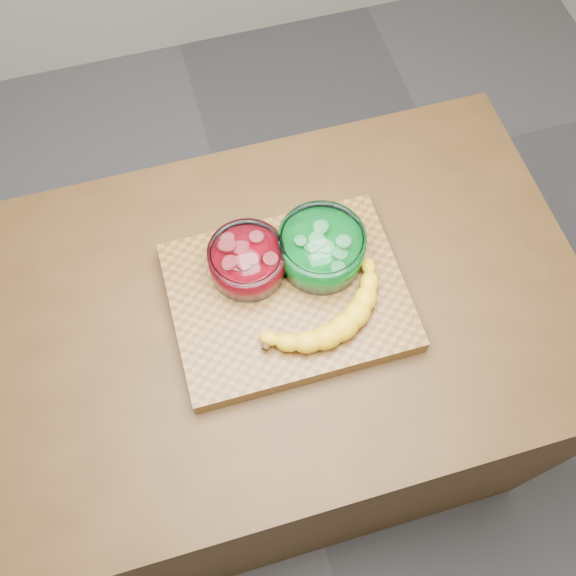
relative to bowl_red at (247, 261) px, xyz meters
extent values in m
plane|color=#525256|center=(0.06, -0.07, -0.97)|extent=(3.50, 3.50, 0.00)
cube|color=#472E15|center=(0.06, -0.07, -0.52)|extent=(1.20, 0.80, 0.90)
cube|color=brown|center=(0.06, -0.07, -0.05)|extent=(0.45, 0.35, 0.04)
cylinder|color=white|center=(0.00, 0.00, 0.00)|extent=(0.15, 0.15, 0.07)
cylinder|color=#AA0616|center=(0.00, 0.00, -0.01)|extent=(0.13, 0.13, 0.04)
cylinder|color=#D84450|center=(0.00, 0.00, 0.02)|extent=(0.12, 0.12, 0.02)
cylinder|color=white|center=(0.14, -0.01, 0.01)|extent=(0.17, 0.17, 0.08)
cylinder|color=#079929|center=(0.14, -0.01, -0.01)|extent=(0.15, 0.15, 0.04)
cylinder|color=#6FED80|center=(0.14, -0.01, 0.02)|extent=(0.14, 0.14, 0.02)
camera|label=1|loc=(-0.09, -0.60, 1.08)|focal=40.00mm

